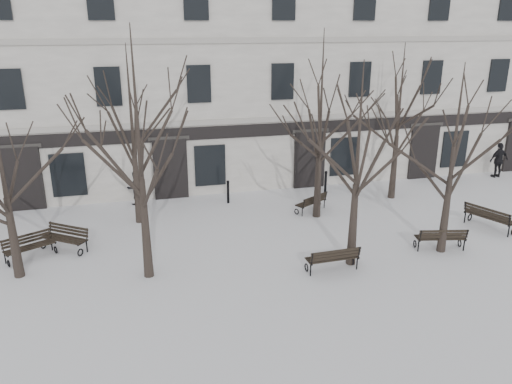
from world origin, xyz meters
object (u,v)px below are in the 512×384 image
object	(u,v)px
bench_5	(489,217)
bench_2	(441,238)
tree_2	(359,142)
bench_3	(65,237)
bench_4	(312,202)
bench_1	(333,258)
bench_0	(29,246)
tree_1	(138,127)
tree_3	(455,138)

from	to	relation	value
bench_5	bench_2	bearing A→B (deg)	89.71
bench_5	tree_2	bearing A→B (deg)	79.55
bench_3	bench_4	distance (m)	10.40
bench_2	bench_3	world-z (taller)	bench_3
bench_1	bench_2	xyz separation A→B (m)	(4.54, 0.61, -0.00)
bench_0	bench_5	world-z (taller)	bench_5
bench_1	bench_4	distance (m)	5.72
tree_2	bench_1	size ratio (longest dim) A/B	3.81
tree_1	bench_5	size ratio (longest dim) A/B	3.89
tree_3	bench_5	size ratio (longest dim) A/B	3.30
tree_1	bench_0	world-z (taller)	tree_1
bench_0	bench_1	world-z (taller)	bench_1
tree_3	bench_2	distance (m)	3.77
bench_3	bench_5	distance (m)	16.73
bench_1	bench_5	distance (m)	7.82
tree_1	bench_4	world-z (taller)	tree_1
tree_1	tree_2	bearing A→B (deg)	-6.68
bench_1	bench_5	xyz separation A→B (m)	(7.59, 1.88, 0.05)
bench_0	bench_4	bearing A→B (deg)	-18.49
bench_1	tree_1	bearing A→B (deg)	-13.37
tree_2	bench_1	xyz separation A→B (m)	(-0.84, -0.38, -3.87)
bench_2	bench_5	size ratio (longest dim) A/B	0.91
bench_4	bench_5	distance (m)	7.30
bench_1	bench_3	distance (m)	9.86
bench_2	tree_3	bearing A→B (deg)	96.74
tree_1	tree_2	world-z (taller)	tree_1
tree_2	bench_4	xyz separation A→B (m)	(0.45, 5.18, -3.92)
bench_3	tree_1	bearing A→B (deg)	-8.37
tree_2	bench_5	bearing A→B (deg)	12.52
tree_3	bench_0	bearing A→B (deg)	168.10
tree_1	bench_2	xyz separation A→B (m)	(10.64, -0.59, -4.55)
bench_1	bench_5	bearing A→B (deg)	-168.34
bench_0	bench_3	size ratio (longest dim) A/B	0.98
tree_1	tree_2	xyz separation A→B (m)	(6.94, -0.81, -0.68)
tree_3	tree_1	bearing A→B (deg)	176.32
bench_2	bench_4	xyz separation A→B (m)	(-3.25, 4.96, -0.05)
bench_0	bench_4	distance (m)	11.64
bench_0	bench_4	size ratio (longest dim) A/B	1.07
bench_0	bench_3	distance (m)	1.26
tree_2	bench_0	bearing A→B (deg)	163.67
bench_2	bench_3	xyz separation A→B (m)	(-13.54, 3.43, 0.00)
tree_3	bench_3	xyz separation A→B (m)	(-13.53, 3.52, -3.77)
tree_3	bench_1	world-z (taller)	tree_3
bench_4	bench_5	size ratio (longest dim) A/B	0.81
tree_3	bench_4	bearing A→B (deg)	122.67
bench_1	bench_3	size ratio (longest dim) A/B	1.00
bench_0	bench_5	distance (m)	17.86
tree_3	bench_1	xyz separation A→B (m)	(-4.53, -0.51, -3.77)
bench_4	bench_5	world-z (taller)	bench_5
tree_1	bench_3	xyz separation A→B (m)	(-2.90, 2.84, -4.54)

